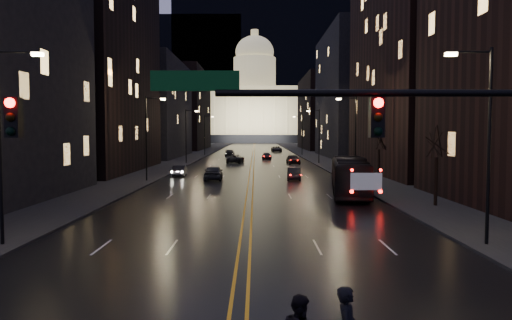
{
  "coord_description": "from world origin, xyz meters",
  "views": [
    {
      "loc": [
        0.5,
        -12.39,
        5.23
      ],
      "look_at": [
        0.52,
        13.56,
        3.79
      ],
      "focal_mm": 35.0,
      "sensor_mm": 36.0,
      "label": 1
    }
  ],
  "objects_px": {
    "bus": "(350,177)",
    "traffic_signal": "(473,137)",
    "receding_car_a": "(294,174)",
    "oncoming_car_a": "(213,173)",
    "oncoming_car_b": "(180,171)"
  },
  "relations": [
    {
      "from": "bus",
      "to": "traffic_signal",
      "type": "bearing_deg",
      "value": -87.06
    },
    {
      "from": "bus",
      "to": "receding_car_a",
      "type": "distance_m",
      "value": 14.1
    },
    {
      "from": "oncoming_car_a",
      "to": "oncoming_car_b",
      "type": "bearing_deg",
      "value": -48.67
    },
    {
      "from": "traffic_signal",
      "to": "bus",
      "type": "height_order",
      "value": "traffic_signal"
    },
    {
      "from": "bus",
      "to": "oncoming_car_a",
      "type": "distance_m",
      "value": 18.33
    },
    {
      "from": "oncoming_car_a",
      "to": "oncoming_car_b",
      "type": "height_order",
      "value": "oncoming_car_a"
    },
    {
      "from": "traffic_signal",
      "to": "receding_car_a",
      "type": "height_order",
      "value": "traffic_signal"
    },
    {
      "from": "bus",
      "to": "receding_car_a",
      "type": "xyz_separation_m",
      "value": [
        -3.5,
        13.63,
        -0.91
      ]
    },
    {
      "from": "oncoming_car_a",
      "to": "receding_car_a",
      "type": "bearing_deg",
      "value": 178.97
    },
    {
      "from": "traffic_signal",
      "to": "oncoming_car_b",
      "type": "xyz_separation_m",
      "value": [
        -14.41,
        46.5,
        -4.43
      ]
    },
    {
      "from": "oncoming_car_a",
      "to": "oncoming_car_b",
      "type": "xyz_separation_m",
      "value": [
        -4.4,
        4.73,
        -0.15
      ]
    },
    {
      "from": "bus",
      "to": "oncoming_car_a",
      "type": "relative_size",
      "value": 2.37
    },
    {
      "from": "oncoming_car_a",
      "to": "receding_car_a",
      "type": "xyz_separation_m",
      "value": [
        8.82,
        0.08,
        -0.14
      ]
    },
    {
      "from": "traffic_signal",
      "to": "bus",
      "type": "distance_m",
      "value": 28.53
    },
    {
      "from": "traffic_signal",
      "to": "oncoming_car_a",
      "type": "height_order",
      "value": "traffic_signal"
    }
  ]
}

